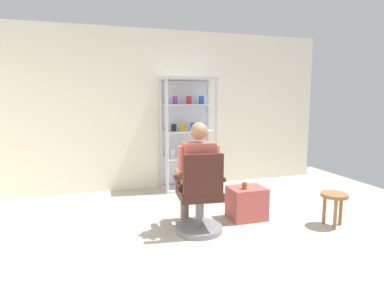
% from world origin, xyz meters
% --- Properties ---
extents(ground_plane, '(7.20, 7.20, 0.00)m').
position_xyz_m(ground_plane, '(0.00, 0.00, 0.00)').
color(ground_plane, '#B2A899').
extents(back_wall, '(6.00, 0.10, 2.70)m').
position_xyz_m(back_wall, '(0.00, 3.00, 1.35)').
color(back_wall, silver).
rests_on(back_wall, ground).
extents(display_cabinet_main, '(0.90, 0.45, 1.90)m').
position_xyz_m(display_cabinet_main, '(0.40, 2.76, 0.96)').
color(display_cabinet_main, '#B7B7BC').
rests_on(display_cabinet_main, ground).
extents(office_chair, '(0.59, 0.56, 0.96)m').
position_xyz_m(office_chair, '(-0.02, 0.85, 0.39)').
color(office_chair, slate).
rests_on(office_chair, ground).
extents(seated_shopkeeper, '(0.52, 0.59, 1.29)m').
position_xyz_m(seated_shopkeeper, '(-0.01, 1.02, 0.71)').
color(seated_shopkeeper, slate).
rests_on(seated_shopkeeper, ground).
extents(storage_crate, '(0.46, 0.37, 0.42)m').
position_xyz_m(storage_crate, '(0.70, 1.11, 0.21)').
color(storage_crate, '#B24C47').
rests_on(storage_crate, ground).
extents(tea_glass, '(0.06, 0.06, 0.09)m').
position_xyz_m(tea_glass, '(0.64, 1.05, 0.46)').
color(tea_glass, brown).
rests_on(tea_glass, storage_crate).
extents(wooden_stool, '(0.32, 0.32, 0.41)m').
position_xyz_m(wooden_stool, '(1.60, 0.56, 0.33)').
color(wooden_stool, olive).
rests_on(wooden_stool, ground).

